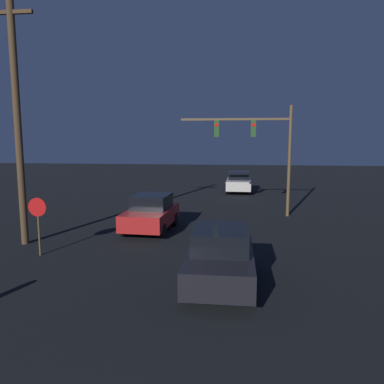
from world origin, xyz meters
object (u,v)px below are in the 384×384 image
object	(u,v)px
utility_pole	(17,116)
stop_sign	(38,216)
car_far	(239,182)
traffic_signal_mast	(260,142)
car_mid	(151,213)
car_near	(220,257)

from	to	relation	value
utility_pole	stop_sign	bearing A→B (deg)	-44.94
car_far	traffic_signal_mast	bearing A→B (deg)	97.80
stop_sign	utility_pole	distance (m)	4.16
car_mid	traffic_signal_mast	world-z (taller)	traffic_signal_mast
stop_sign	utility_pole	bearing A→B (deg)	135.06
car_mid	traffic_signal_mast	distance (m)	7.37
traffic_signal_mast	stop_sign	bearing A→B (deg)	-135.27
car_mid	car_far	xyz separation A→B (m)	(4.14, 13.20, 0.00)
car_mid	car_far	size ratio (longest dim) A/B	1.01
car_near	stop_sign	xyz separation A→B (m)	(-6.69, 2.08, 0.65)
car_near	car_far	world-z (taller)	same
car_near	car_mid	xyz separation A→B (m)	(-3.47, 6.24, 0.00)
stop_sign	traffic_signal_mast	bearing A→B (deg)	44.73
traffic_signal_mast	utility_pole	xyz separation A→B (m)	(-9.79, -6.90, 1.07)
utility_pole	traffic_signal_mast	bearing A→B (deg)	35.18
car_mid	traffic_signal_mast	size ratio (longest dim) A/B	0.66
car_near	utility_pole	bearing A→B (deg)	-23.13
car_near	utility_pole	size ratio (longest dim) A/B	0.39
car_far	traffic_signal_mast	xyz separation A→B (m)	(1.03, -9.05, 3.23)
traffic_signal_mast	car_far	bearing A→B (deg)	96.48
car_near	car_far	xyz separation A→B (m)	(0.67, 19.44, 0.00)
car_near	stop_sign	world-z (taller)	stop_sign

